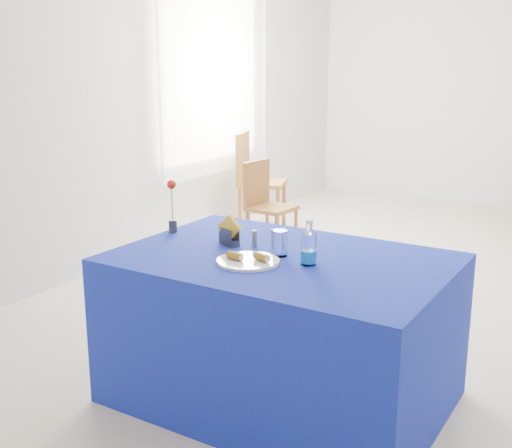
{
  "coord_description": "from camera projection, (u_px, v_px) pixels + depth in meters",
  "views": [
    {
      "loc": [
        1.27,
        -4.44,
        1.68
      ],
      "look_at": [
        -0.31,
        -1.88,
        0.92
      ],
      "focal_mm": 45.0,
      "sensor_mm": 36.0,
      "label": 1
    }
  ],
  "objects": [
    {
      "name": "floor",
      "position": [
        425.0,
        298.0,
        4.73
      ],
      "size": [
        7.0,
        7.0,
        0.0
      ],
      "primitive_type": "plane",
      "color": "#C2B3A1",
      "rests_on": "ground"
    },
    {
      "name": "room_shell",
      "position": [
        442.0,
        52.0,
        4.3
      ],
      "size": [
        7.0,
        7.0,
        7.0
      ],
      "color": "silver",
      "rests_on": "ground"
    },
    {
      "name": "window_pane",
      "position": [
        212.0,
        77.0,
        6.27
      ],
      "size": [
        0.04,
        1.5,
        1.6
      ],
      "primitive_type": "cube",
      "color": "white",
      "rests_on": "room_shell"
    },
    {
      "name": "curtain",
      "position": [
        218.0,
        77.0,
        6.23
      ],
      "size": [
        0.04,
        1.75,
        1.85
      ],
      "primitive_type": "cube",
      "color": "white",
      "rests_on": "room_shell"
    },
    {
      "name": "plate",
      "position": [
        248.0,
        261.0,
        3.03
      ],
      "size": [
        0.3,
        0.3,
        0.01
      ],
      "primitive_type": "cylinder",
      "color": "silver",
      "rests_on": "blue_table"
    },
    {
      "name": "drinking_glass",
      "position": [
        280.0,
        243.0,
        3.13
      ],
      "size": [
        0.07,
        0.07,
        0.13
      ],
      "primitive_type": "cylinder",
      "color": "white",
      "rests_on": "blue_table"
    },
    {
      "name": "salt_shaker",
      "position": [
        274.0,
        237.0,
        3.32
      ],
      "size": [
        0.03,
        0.03,
        0.08
      ],
      "primitive_type": "cylinder",
      "color": "gray",
      "rests_on": "blue_table"
    },
    {
      "name": "pepper_shaker",
      "position": [
        255.0,
        238.0,
        3.3
      ],
      "size": [
        0.03,
        0.03,
        0.08
      ],
      "primitive_type": "cylinder",
      "color": "slate",
      "rests_on": "blue_table"
    },
    {
      "name": "blue_table",
      "position": [
        281.0,
        329.0,
        3.23
      ],
      "size": [
        1.6,
        1.1,
        0.76
      ],
      "color": "navy",
      "rests_on": "floor"
    },
    {
      "name": "water_bottle",
      "position": [
        309.0,
        250.0,
        2.99
      ],
      "size": [
        0.08,
        0.08,
        0.21
      ],
      "color": "white",
      "rests_on": "blue_table"
    },
    {
      "name": "napkin_holder",
      "position": [
        229.0,
        236.0,
        3.33
      ],
      "size": [
        0.15,
        0.1,
        0.16
      ],
      "color": "#333237",
      "rests_on": "blue_table"
    },
    {
      "name": "rose_vase",
      "position": [
        172.0,
        207.0,
        3.55
      ],
      "size": [
        0.05,
        0.05,
        0.3
      ],
      "color": "#25252A",
      "rests_on": "blue_table"
    },
    {
      "name": "chair_win_a",
      "position": [
        265.0,
        200.0,
        5.79
      ],
      "size": [
        0.4,
        0.4,
        0.83
      ],
      "rotation": [
        0.0,
        0.0,
        1.5
      ],
      "color": "#99642C",
      "rests_on": "floor"
    },
    {
      "name": "chair_win_b",
      "position": [
        254.0,
        175.0,
        6.49
      ],
      "size": [
        0.58,
        0.58,
        1.01
      ],
      "rotation": [
        0.0,
        0.0,
        1.92
      ],
      "color": "#99642C",
      "rests_on": "floor"
    },
    {
      "name": "banana_pieces",
      "position": [
        248.0,
        257.0,
        3.02
      ],
      "size": [
        0.21,
        0.1,
        0.04
      ],
      "color": "gold",
      "rests_on": "plate"
    }
  ]
}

